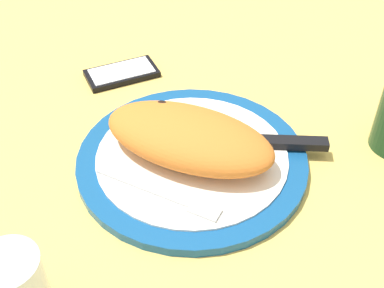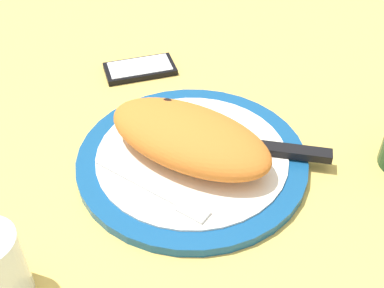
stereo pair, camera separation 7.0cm
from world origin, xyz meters
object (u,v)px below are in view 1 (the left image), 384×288
at_px(fork, 168,196).
at_px(smartphone, 122,73).
at_px(plate, 192,159).
at_px(calzone, 190,136).
at_px(knife, 268,143).

relative_size(fork, smartphone, 1.32).
height_order(plate, fork, fork).
xyz_separation_m(plate, calzone, (-0.01, 0.00, 0.04)).
xyz_separation_m(calzone, knife, (0.09, 0.07, -0.02)).
bearing_deg(fork, calzone, 104.44).
bearing_deg(knife, calzone, -139.79).
bearing_deg(fork, plate, 101.38).
bearing_deg(smartphone, calzone, -28.75).
xyz_separation_m(calzone, fork, (0.02, -0.09, -0.03)).
bearing_deg(calzone, plate, -24.45).
bearing_deg(smartphone, fork, -40.76).
height_order(calzone, knife, calzone).
bearing_deg(smartphone, plate, -28.65).
relative_size(knife, smartphone, 1.64).
bearing_deg(plate, calzone, 155.55).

